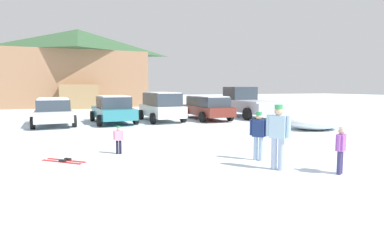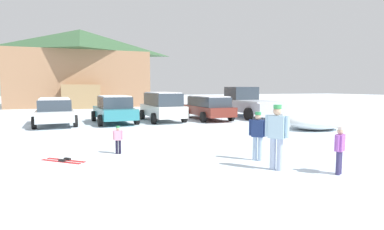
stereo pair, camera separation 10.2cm
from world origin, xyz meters
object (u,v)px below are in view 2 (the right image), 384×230
parked_teal_hatchback (114,109)px  pickup_truck (247,103)px  skier_child_in_pink_snowsuit (118,138)px  skier_adult_in_blue_parka (277,133)px  parked_silver_wagon (55,110)px  pair_of_skis (64,161)px  plowed_snow_pile (315,122)px  ski_lodge (81,67)px  skier_child_in_purple_jacket (340,148)px  skier_teen_in_navy_coat (258,133)px  parked_white_suv (162,106)px  parked_maroon_van (208,107)px

parked_teal_hatchback → pickup_truck: (9.36, 0.48, 0.17)m
skier_child_in_pink_snowsuit → skier_adult_in_blue_parka: (3.56, -3.31, 0.44)m
parked_silver_wagon → pickup_truck: bearing=1.5°
pair_of_skis → plowed_snow_pile: size_ratio=0.42×
ski_lodge → parked_teal_hatchback: (1.74, -18.74, -3.59)m
parked_silver_wagon → skier_child_in_purple_jacket: size_ratio=4.16×
parked_teal_hatchback → skier_teen_in_navy_coat: parked_teal_hatchback is taller
parked_white_suv → skier_teen_in_navy_coat: bearing=-90.3°
ski_lodge → plowed_snow_pile: 27.68m
pickup_truck → skier_child_in_purple_jacket: 14.35m
skier_child_in_pink_snowsuit → skier_teen_in_navy_coat: size_ratio=0.63×
parked_maroon_van → plowed_snow_pile: 6.99m
parked_maroon_van → skier_teen_in_navy_coat: (-3.09, -10.76, -0.06)m
parked_teal_hatchback → skier_adult_in_blue_parka: size_ratio=2.81×
pair_of_skis → skier_child_in_pink_snowsuit: bearing=15.9°
parked_white_suv → skier_adult_in_blue_parka: (-0.15, -11.98, -0.02)m
skier_teen_in_navy_coat → plowed_snow_pile: size_ratio=0.48×
skier_child_in_purple_jacket → skier_teen_in_navy_coat: size_ratio=0.83×
parked_teal_hatchback → skier_adult_in_blue_parka: 12.29m
parked_silver_wagon → pair_of_skis: bearing=-84.5°
parked_silver_wagon → parked_teal_hatchback: size_ratio=1.03×
parked_silver_wagon → skier_teen_in_navy_coat: parked_silver_wagon is taller
skier_child_in_purple_jacket → plowed_snow_pile: skier_child_in_purple_jacket is taller
parked_white_suv → pair_of_skis: parked_white_suv is taller
parked_teal_hatchback → skier_child_in_purple_jacket: (3.99, -12.82, -0.16)m
ski_lodge → parked_maroon_van: size_ratio=3.22×
parked_teal_hatchback → parked_silver_wagon: bearing=177.2°
parked_white_suv → skier_child_in_purple_jacket: size_ratio=3.84×
pair_of_skis → parked_teal_hatchback: bearing=75.6°
parked_silver_wagon → skier_teen_in_navy_coat: bearing=-61.1°
parked_white_suv → parked_maroon_van: 3.05m
parked_silver_wagon → skier_child_in_pink_snowsuit: size_ratio=5.42×
parked_maroon_van → pair_of_skis: 12.24m
pickup_truck → skier_adult_in_blue_parka: bearing=-117.8°
parked_silver_wagon → skier_teen_in_navy_coat: 12.68m
parked_teal_hatchback → skier_adult_in_blue_parka: (2.80, -11.97, 0.12)m
skier_child_in_pink_snowsuit → skier_child_in_purple_jacket: size_ratio=0.77×
skier_adult_in_blue_parka → skier_child_in_pink_snowsuit: bearing=137.1°
parked_teal_hatchback → pickup_truck: size_ratio=0.83×
parked_teal_hatchback → ski_lodge: bearing=95.3°
pickup_truck → skier_child_in_pink_snowsuit: 13.64m
skier_teen_in_navy_coat → pickup_truck: bearing=60.5°
ski_lodge → pair_of_skis: ski_lodge is taller
parked_silver_wagon → parked_maroon_van: size_ratio=1.03×
parked_silver_wagon → pickup_truck: size_ratio=0.85×
skier_adult_in_blue_parka → skier_child_in_purple_jacket: 1.49m
parked_maroon_van → parked_white_suv: bearing=176.4°
ski_lodge → skier_teen_in_navy_coat: size_ratio=10.72×
parked_teal_hatchback → pair_of_skis: size_ratio=3.86×
parked_teal_hatchback → pickup_truck: pickup_truck is taller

